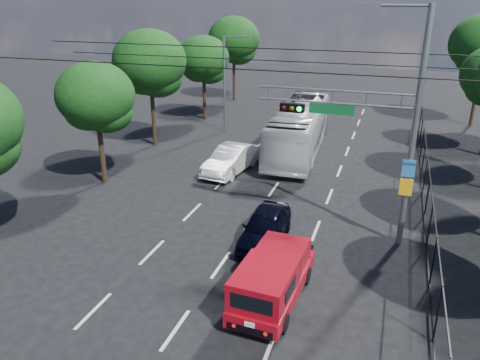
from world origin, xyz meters
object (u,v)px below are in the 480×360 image
at_px(red_pickup, 273,278).
at_px(navy_hatchback, 265,227).
at_px(white_bus, 299,128).
at_px(white_van, 231,159).
at_px(signal_mast, 382,120).

distance_m(red_pickup, navy_hatchback, 4.14).
distance_m(white_bus, white_van, 5.91).
distance_m(signal_mast, white_bus, 12.64).
bearing_deg(red_pickup, signal_mast, 63.59).
distance_m(signal_mast, navy_hatchback, 6.39).
height_order(signal_mast, white_bus, signal_mast).
xyz_separation_m(navy_hatchback, white_bus, (-1.23, 12.55, 0.90)).
xyz_separation_m(red_pickup, white_van, (-5.57, 11.42, -0.18)).
bearing_deg(navy_hatchback, white_bus, 93.99).
xyz_separation_m(signal_mast, white_bus, (-5.39, 10.84, -3.63)).
bearing_deg(signal_mast, white_bus, 116.46).
bearing_deg(white_bus, red_pickup, -84.25).
relative_size(red_pickup, navy_hatchback, 1.17).
relative_size(signal_mast, navy_hatchback, 2.27).
bearing_deg(red_pickup, navy_hatchback, 109.43).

